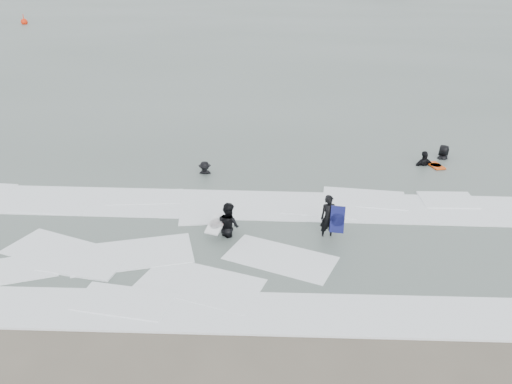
# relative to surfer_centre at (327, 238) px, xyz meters

# --- Properties ---
(ground) EXTENTS (320.00, 320.00, 0.00)m
(ground) POSITION_rel_surfer_centre_xyz_m (-2.57, -3.69, 0.00)
(ground) COLOR brown
(ground) RESTS_ON ground
(sea) EXTENTS (320.00, 320.00, 0.00)m
(sea) POSITION_rel_surfer_centre_xyz_m (-2.57, 76.31, 0.06)
(sea) COLOR #47544C
(sea) RESTS_ON ground
(surfer_centre) EXTENTS (0.67, 0.51, 1.64)m
(surfer_centre) POSITION_rel_surfer_centre_xyz_m (0.00, 0.00, 0.00)
(surfer_centre) COLOR black
(surfer_centre) RESTS_ON ground
(surfer_wading) EXTENTS (1.12, 1.10, 1.82)m
(surfer_wading) POSITION_rel_surfer_centre_xyz_m (-3.47, -0.01, 0.00)
(surfer_wading) COLOR black
(surfer_wading) RESTS_ON ground
(surfer_breaker) EXTENTS (0.98, 0.57, 1.51)m
(surfer_breaker) POSITION_rel_surfer_centre_xyz_m (-5.11, 5.39, 0.00)
(surfer_breaker) COLOR black
(surfer_breaker) RESTS_ON ground
(surfer_right_near) EXTENTS (1.19, 0.75, 1.89)m
(surfer_right_near) POSITION_rel_surfer_centre_xyz_m (5.07, 7.07, 0.00)
(surfer_right_near) COLOR black
(surfer_right_near) RESTS_ON ground
(surfer_right_far) EXTENTS (1.04, 1.10, 1.89)m
(surfer_right_far) POSITION_rel_surfer_centre_xyz_m (6.22, 8.00, 0.00)
(surfer_right_far) COLOR black
(surfer_right_far) RESTS_ON ground
(surf_foam) EXTENTS (30.03, 9.06, 0.09)m
(surf_foam) POSITION_rel_surfer_centre_xyz_m (-2.57, 0.01, 0.04)
(surf_foam) COLOR white
(surf_foam) RESTS_ON ground
(bodyboards) EXTENTS (10.19, 8.13, 1.25)m
(bodyboards) POSITION_rel_surfer_centre_xyz_m (0.67, 2.19, 0.50)
(bodyboards) COLOR #10124A
(bodyboards) RESTS_ON ground
(buoy) EXTENTS (1.00, 1.00, 1.65)m
(buoy) POSITION_rel_surfer_centre_xyz_m (-41.73, 63.19, 0.42)
(buoy) COLOR red
(buoy) RESTS_ON ground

